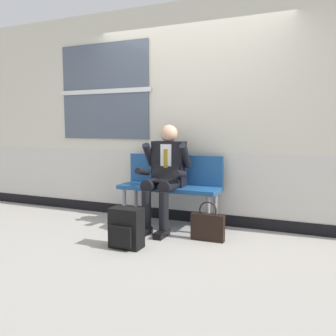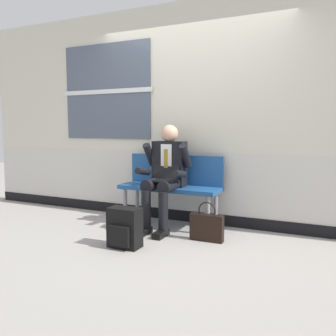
# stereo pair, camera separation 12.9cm
# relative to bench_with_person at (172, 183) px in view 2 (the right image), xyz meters

# --- Properties ---
(ground_plane) EXTENTS (18.00, 18.00, 0.00)m
(ground_plane) POSITION_rel_bench_with_person_xyz_m (0.15, -0.31, -0.54)
(ground_plane) COLOR #9E9991
(station_wall) EXTENTS (6.74, 0.17, 2.78)m
(station_wall) POSITION_rel_bench_with_person_xyz_m (0.13, 0.28, 0.85)
(station_wall) COLOR beige
(station_wall) RESTS_ON ground
(bench_with_person) EXTENTS (1.26, 0.42, 0.88)m
(bench_with_person) POSITION_rel_bench_with_person_xyz_m (0.00, 0.00, 0.00)
(bench_with_person) COLOR navy
(bench_with_person) RESTS_ON ground
(person_seated) EXTENTS (0.57, 0.70, 1.25)m
(person_seated) POSITION_rel_bench_with_person_xyz_m (0.00, -0.20, 0.14)
(person_seated) COLOR black
(person_seated) RESTS_ON ground
(backpack) EXTENTS (0.33, 0.23, 0.41)m
(backpack) POSITION_rel_bench_with_person_xyz_m (-0.07, -1.00, -0.33)
(backpack) COLOR black
(backpack) RESTS_ON ground
(handbag) EXTENTS (0.36, 0.09, 0.43)m
(handbag) POSITION_rel_bench_with_person_xyz_m (0.62, -0.43, -0.38)
(handbag) COLOR black
(handbag) RESTS_ON ground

